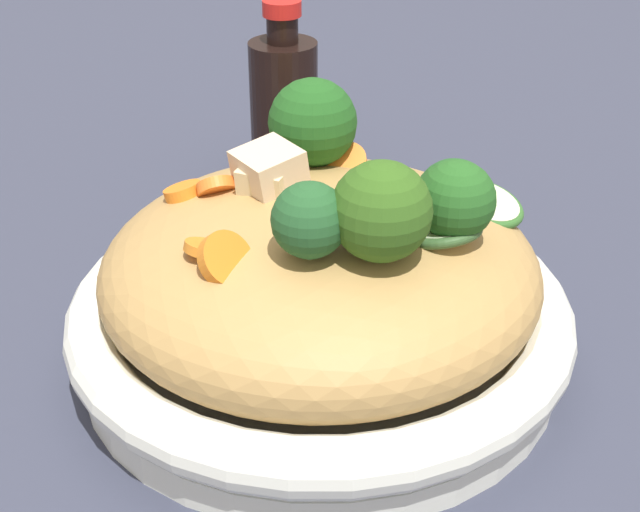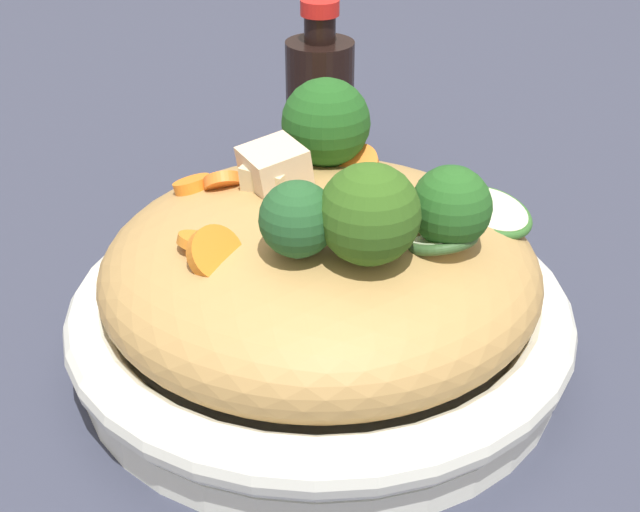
# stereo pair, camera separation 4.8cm
# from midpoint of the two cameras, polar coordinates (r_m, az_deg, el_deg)

# --- Properties ---
(ground_plane) EXTENTS (3.00, 3.00, 0.00)m
(ground_plane) POSITION_cam_midpoint_polar(r_m,az_deg,el_deg) (0.52, 2.68, -6.41)
(ground_plane) COLOR #323647
(serving_bowl) EXTENTS (0.28, 0.28, 0.05)m
(serving_bowl) POSITION_cam_midpoint_polar(r_m,az_deg,el_deg) (0.50, 2.74, -4.26)
(serving_bowl) COLOR white
(serving_bowl) RESTS_ON ground_plane
(noodle_heap) EXTENTS (0.24, 0.24, 0.08)m
(noodle_heap) POSITION_cam_midpoint_polar(r_m,az_deg,el_deg) (0.48, 2.83, -0.88)
(noodle_heap) COLOR #AE854A
(noodle_heap) RESTS_ON serving_bowl
(broccoli_florets) EXTENTS (0.13, 0.17, 0.06)m
(broccoli_florets) POSITION_cam_midpoint_polar(r_m,az_deg,el_deg) (0.45, 6.17, 4.60)
(broccoli_florets) COLOR #9CBB6F
(broccoli_florets) RESTS_ON serving_bowl
(carrot_coins) EXTENTS (0.13, 0.14, 0.03)m
(carrot_coins) POSITION_cam_midpoint_polar(r_m,az_deg,el_deg) (0.47, -0.26, 3.44)
(carrot_coins) COLOR orange
(carrot_coins) RESTS_ON serving_bowl
(zucchini_slices) EXTENTS (0.08, 0.11, 0.03)m
(zucchini_slices) POSITION_cam_midpoint_polar(r_m,az_deg,el_deg) (0.48, 12.42, 1.91)
(zucchini_slices) COLOR beige
(zucchini_slices) RESTS_ON serving_bowl
(chicken_chunks) EXTENTS (0.05, 0.05, 0.03)m
(chicken_chunks) POSITION_cam_midpoint_polar(r_m,az_deg,el_deg) (0.48, 0.00, 5.06)
(chicken_chunks) COLOR beige
(chicken_chunks) RESTS_ON serving_bowl
(soy_sauce_bottle) EXTENTS (0.05, 0.05, 0.14)m
(soy_sauce_bottle) POSITION_cam_midpoint_polar(r_m,az_deg,el_deg) (0.70, 1.99, 9.36)
(soy_sauce_bottle) COLOR black
(soy_sauce_bottle) RESTS_ON ground_plane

